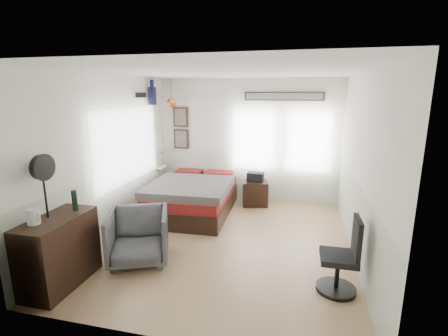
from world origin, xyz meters
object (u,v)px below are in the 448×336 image
at_px(armchair, 138,236).
at_px(task_chair, 343,262).
at_px(nightstand, 255,193).
at_px(bed, 193,197).
at_px(dresser, 59,251).

bearing_deg(armchair, task_chair, -24.08).
bearing_deg(nightstand, bed, -159.72).
xyz_separation_m(bed, dresser, (-0.81, -2.82, 0.12)).
relative_size(armchair, task_chair, 0.87).
relative_size(dresser, armchair, 1.19).
xyz_separation_m(dresser, nightstand, (1.98, 3.55, -0.19)).
distance_m(bed, armchair, 2.06).
height_order(armchair, nightstand, armchair).
bearing_deg(task_chair, dresser, -169.62).
xyz_separation_m(bed, nightstand, (1.16, 0.74, -0.07)).
bearing_deg(dresser, bed, 73.90).
distance_m(armchair, nightstand, 3.08).
height_order(armchair, task_chair, task_chair).
height_order(bed, armchair, armchair).
height_order(dresser, nightstand, dresser).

